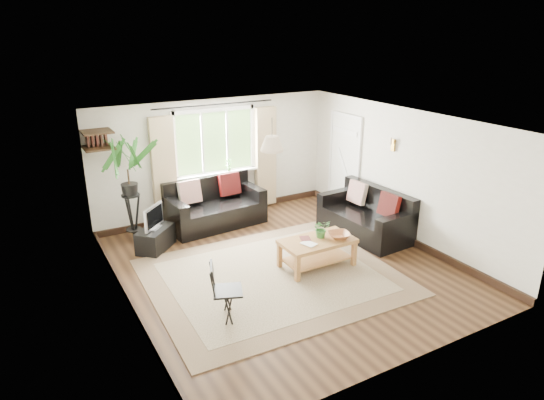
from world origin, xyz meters
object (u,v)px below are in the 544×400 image
tv_stand (156,239)px  folding_chair (228,292)px  coffee_table (317,253)px  sofa_right (365,214)px  palm_stand (130,191)px  sofa_back (215,204)px

tv_stand → folding_chair: 2.62m
coffee_table → folding_chair: 2.00m
sofa_right → coffee_table: 1.66m
palm_stand → tv_stand: bearing=-67.3°
tv_stand → palm_stand: (-0.23, 0.56, 0.77)m
sofa_back → palm_stand: (-1.59, 0.05, 0.53)m
tv_stand → sofa_back: bearing=-24.1°
folding_chair → sofa_right: bearing=-47.7°
sofa_back → tv_stand: 1.47m
tv_stand → coffee_table: bearing=-87.5°
coffee_table → tv_stand: (-2.09, 1.96, -0.05)m
tv_stand → folding_chair: bearing=-129.8°
sofa_back → folding_chair: sofa_back is taller
sofa_back → coffee_table: bearing=-77.9°
palm_stand → sofa_right: bearing=-26.0°
sofa_right → palm_stand: palm_stand is taller
sofa_back → sofa_right: size_ratio=1.05×
sofa_back → tv_stand: sofa_back is taller
sofa_right → tv_stand: 3.85m
tv_stand → palm_stand: size_ratio=0.38×
coffee_table → folding_chair: folding_chair is taller
sofa_back → sofa_right: 2.90m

